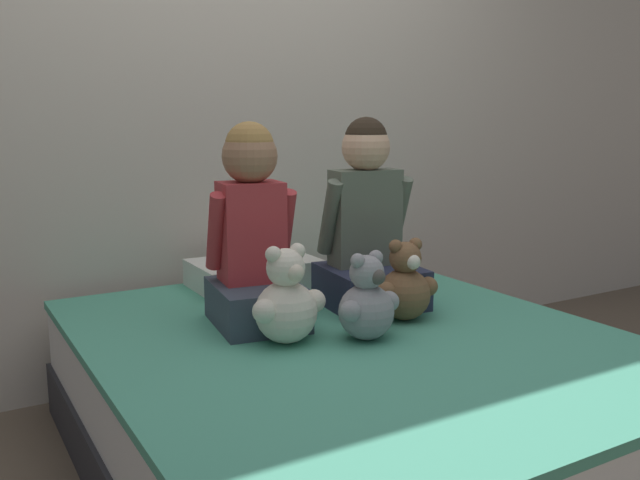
{
  "coord_description": "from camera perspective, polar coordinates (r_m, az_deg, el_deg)",
  "views": [
    {
      "loc": [
        -1.16,
        -1.77,
        1.15
      ],
      "look_at": [
        0.0,
        0.2,
        0.73
      ],
      "focal_mm": 38.0,
      "sensor_mm": 36.0,
      "label": 1
    }
  ],
  "objects": [
    {
      "name": "child_on_left",
      "position": [
        2.29,
        -5.68,
        0.37
      ],
      "size": [
        0.33,
        0.39,
        0.68
      ],
      "rotation": [
        0.0,
        0.0,
        -0.14
      ],
      "color": "#384251",
      "rests_on": "bed"
    },
    {
      "name": "pillow_at_headboard",
      "position": [
        2.84,
        -5.55,
        -2.77
      ],
      "size": [
        0.5,
        0.34,
        0.11
      ],
      "color": "silver",
      "rests_on": "bed"
    },
    {
      "name": "wall_behind_bed",
      "position": [
        3.06,
        -8.36,
        12.1
      ],
      "size": [
        8.0,
        0.06,
        2.5
      ],
      "color": "beige",
      "rests_on": "ground_plane"
    },
    {
      "name": "teddy_bear_held_by_left_child",
      "position": [
        2.11,
        -2.85,
        -5.24
      ],
      "size": [
        0.26,
        0.2,
        0.31
      ],
      "rotation": [
        0.0,
        0.0,
        0.1
      ],
      "color": "silver",
      "rests_on": "bed"
    },
    {
      "name": "teddy_bear_held_by_right_child",
      "position": [
        2.36,
        7.17,
        -3.86
      ],
      "size": [
        0.24,
        0.18,
        0.29
      ],
      "rotation": [
        0.0,
        0.0,
        -0.07
      ],
      "color": "brown",
      "rests_on": "bed"
    },
    {
      "name": "ground_plane",
      "position": [
        2.41,
        2.52,
        -18.2
      ],
      "size": [
        14.0,
        14.0,
        0.0
      ],
      "primitive_type": "plane",
      "color": "brown"
    },
    {
      "name": "bed",
      "position": [
        2.31,
        2.57,
        -13.3
      ],
      "size": [
        1.62,
        1.88,
        0.45
      ],
      "color": "#2D2D33",
      "rests_on": "ground_plane"
    },
    {
      "name": "teddy_bear_between_children",
      "position": [
        2.15,
        3.97,
        -5.31
      ],
      "size": [
        0.23,
        0.18,
        0.28
      ],
      "rotation": [
        0.0,
        0.0,
        0.19
      ],
      "color": "#939399",
      "rests_on": "bed"
    },
    {
      "name": "child_on_right",
      "position": [
        2.52,
        4.03,
        0.94
      ],
      "size": [
        0.37,
        0.37,
        0.7
      ],
      "rotation": [
        0.0,
        0.0,
        -0.11
      ],
      "color": "#282D47",
      "rests_on": "bed"
    }
  ]
}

